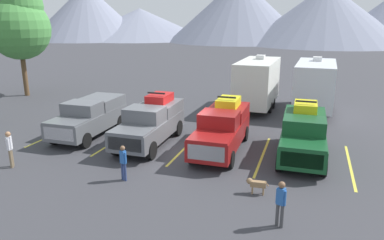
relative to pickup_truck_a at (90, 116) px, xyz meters
name	(u,v)px	position (x,y,z in m)	size (l,w,h in m)	color
ground_plane	(183,150)	(5.90, -0.76, -1.11)	(240.00, 240.00, 0.00)	#38383D
pickup_truck_a	(90,116)	(0.00, 0.00, 0.00)	(2.25, 5.40, 2.06)	#595B60
pickup_truck_b	(151,122)	(3.92, -0.20, 0.09)	(2.20, 5.64, 2.62)	#595B60
pickup_truck_c	(222,127)	(7.77, 0.02, 0.07)	(2.13, 5.87, 2.60)	maroon
pickup_truck_d	(303,133)	(11.70, 0.30, 0.07)	(2.19, 5.47, 2.61)	#144723
lot_stripe_a	(59,132)	(-2.06, -0.25, -1.10)	(0.12, 5.50, 0.01)	gold
lot_stripe_b	(119,139)	(1.92, -0.25, -1.10)	(0.12, 5.50, 0.01)	gold
lot_stripe_c	(186,147)	(5.90, -0.25, -1.10)	(0.12, 5.50, 0.01)	gold
lot_stripe_d	(262,156)	(9.88, -0.25, -1.10)	(0.12, 5.50, 0.01)	gold
lot_stripe_e	(350,166)	(13.86, -0.25, -1.10)	(0.12, 5.50, 0.01)	gold
camper_trailer_a	(257,82)	(8.13, 9.05, 0.93)	(2.63, 7.25, 3.88)	silver
camper_trailer_b	(315,84)	(12.10, 9.55, 0.91)	(2.74, 7.41, 3.83)	silver
person_a	(123,161)	(4.78, -4.86, -0.23)	(0.32, 0.24, 1.52)	navy
person_b	(281,201)	(11.24, -6.38, -0.19)	(0.33, 0.26, 1.59)	#3F3F42
person_c	(10,147)	(-0.70, -5.23, -0.13)	(0.29, 0.34, 1.69)	#726047
dog	(256,184)	(10.15, -4.33, -0.69)	(0.85, 0.27, 0.62)	olive
tree_b	(19,23)	(-11.42, 7.74, 4.97)	(5.10, 5.10, 9.21)	brown
mountain_ridge	(278,17)	(2.25, 83.69, 5.52)	(159.22, 51.52, 17.07)	gray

